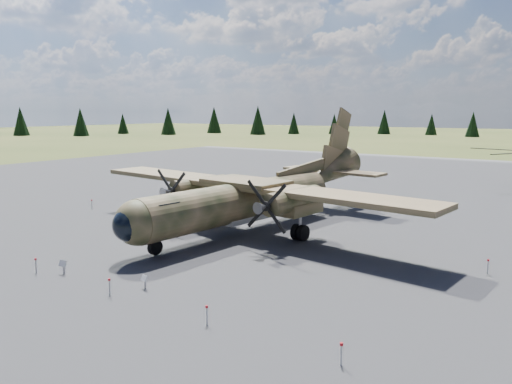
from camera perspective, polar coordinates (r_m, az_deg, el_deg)
The scene contains 7 objects.
ground at distance 36.22m, azimuth -1.84°, elevation -4.75°, with size 500.00×500.00×0.00m, color brown.
apron at distance 44.53m, azimuth 5.68°, elevation -2.15°, with size 120.00×120.00×0.04m, color slate.
transport_plane at distance 37.03m, azimuth -0.10°, elevation -0.07°, with size 29.29×26.47×9.63m.
info_placard_left at distance 29.25m, azimuth -21.19°, elevation -7.78°, with size 0.51×0.27×0.76m.
info_placard_right at distance 25.78m, azimuth -12.62°, elevation -9.75°, with size 0.47×0.28×0.69m.
barrier_fence at distance 36.31m, azimuth -2.51°, elevation -3.90°, with size 33.12×29.62×0.85m.
treeline at distance 33.11m, azimuth -2.32°, elevation 2.39°, with size 334.21×336.03×10.98m.
Camera 1 is at (20.52, -28.54, 8.74)m, focal length 35.00 mm.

